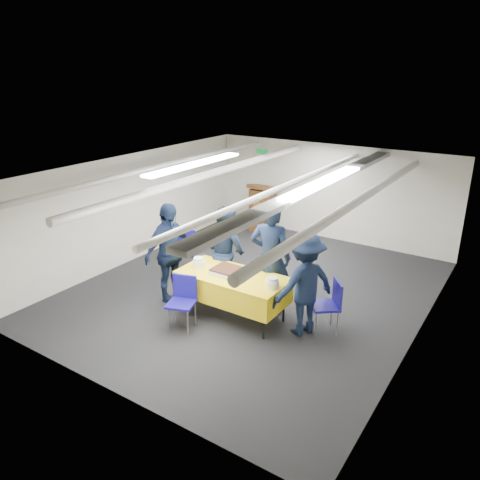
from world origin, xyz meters
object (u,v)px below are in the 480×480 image
at_px(sheet_cake, 229,271).
at_px(chair_near, 183,297).
at_px(serving_table, 233,286).
at_px(chair_right, 330,301).
at_px(chair_left, 185,248).
at_px(sailor_a, 270,258).
at_px(sailor_d, 304,284).
at_px(sailor_b, 226,251).
at_px(podium, 263,208).
at_px(sailor_c, 169,253).

height_order(sheet_cake, chair_near, chair_near).
bearing_deg(serving_table, chair_right, 16.79).
bearing_deg(chair_right, chair_left, 171.08).
height_order(sailor_a, sailor_d, sailor_a).
distance_m(serving_table, sheet_cake, 0.27).
bearing_deg(sailor_b, podium, -55.54).
bearing_deg(sailor_c, serving_table, -79.80).
distance_m(serving_table, chair_left, 2.09).
bearing_deg(podium, chair_near, -74.21).
bearing_deg(chair_right, sailor_a, 174.77).
bearing_deg(sailor_a, sheet_cake, 37.64).
relative_size(chair_right, chair_left, 1.00).
relative_size(podium, sailor_b, 0.74).
relative_size(sailor_a, sailor_b, 1.15).
relative_size(podium, chair_near, 1.44).
bearing_deg(serving_table, chair_left, 151.59).
distance_m(serving_table, podium, 4.45).
height_order(chair_near, chair_right, same).
bearing_deg(sailor_b, sailor_a, -170.37).
bearing_deg(chair_left, sailor_b, -15.36).
bearing_deg(sailor_c, chair_near, -121.61).
distance_m(sailor_a, sailor_c, 1.79).
xyz_separation_m(podium, chair_left, (-0.01, -3.06, -0.08)).
xyz_separation_m(chair_right, chair_left, (-3.38, 0.53, 0.00)).
bearing_deg(chair_near, sailor_b, 94.52).
height_order(sailor_b, sailor_d, sailor_d).
bearing_deg(chair_right, sailor_d, -142.82).
height_order(sheet_cake, sailor_c, sailor_c).
distance_m(chair_near, sailor_a, 1.60).
distance_m(serving_table, sailor_d, 1.24).
bearing_deg(chair_left, sailor_a, -10.82).
relative_size(chair_near, chair_right, 1.00).
height_order(sheet_cake, sailor_a, sailor_a).
distance_m(sheet_cake, sailor_b, 0.84).
xyz_separation_m(sailor_b, sailor_c, (-0.68, -0.76, 0.07)).
xyz_separation_m(serving_table, sailor_d, (1.19, 0.20, 0.28)).
xyz_separation_m(chair_right, sailor_c, (-2.81, -0.58, 0.38)).
relative_size(serving_table, sailor_d, 1.09).
bearing_deg(sailor_a, chair_near, 41.41).
bearing_deg(sailor_c, sailor_d, -77.55).
relative_size(chair_near, chair_left, 1.00).
relative_size(serving_table, sheet_cake, 3.25).
bearing_deg(sailor_d, chair_right, 155.76).
bearing_deg(sheet_cake, serving_table, -1.35).
relative_size(sailor_a, sailor_c, 1.06).
height_order(sheet_cake, sailor_b, sailor_b).
bearing_deg(serving_table, sailor_c, -175.04).
xyz_separation_m(sailor_c, sailor_d, (2.47, 0.31, -0.07)).
bearing_deg(chair_near, sheet_cake, 58.86).
relative_size(serving_table, chair_left, 2.11).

